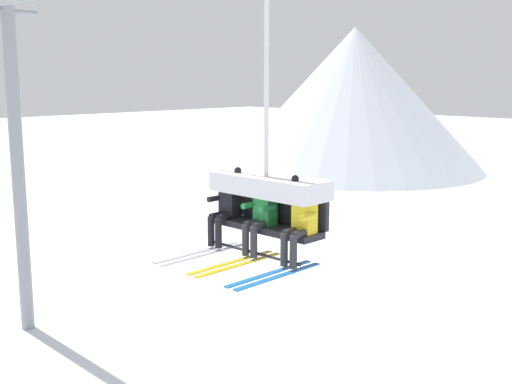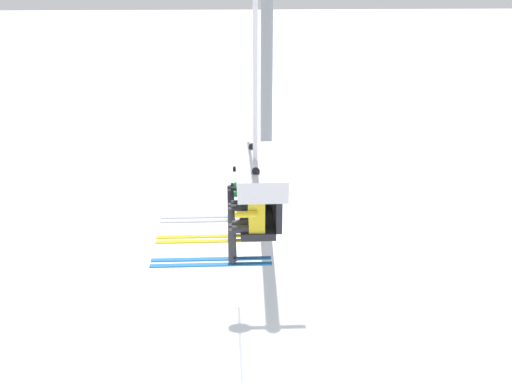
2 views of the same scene
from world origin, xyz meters
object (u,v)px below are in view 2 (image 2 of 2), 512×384
at_px(lift_tower_near, 266,87).
at_px(skier_green, 245,198).
at_px(skier_black, 244,179).
at_px(chairlift_chair, 260,176).
at_px(skier_yellow, 248,217).

height_order(lift_tower_near, skier_green, lift_tower_near).
bearing_deg(skier_black, chairlift_chair, 15.17).
relative_size(chairlift_chair, skier_green, 2.58).
bearing_deg(skier_green, skier_yellow, 0.50).
distance_m(lift_tower_near, skier_black, 9.36).
height_order(skier_green, skier_yellow, skier_yellow).
distance_m(skier_black, skier_yellow, 1.57).
distance_m(chairlift_chair, skier_yellow, 0.88).
bearing_deg(chairlift_chair, lift_tower_near, 175.97).
height_order(skier_black, skier_green, skier_black).
bearing_deg(lift_tower_near, skier_yellow, -4.86).
bearing_deg(skier_black, skier_green, -0.50).
xyz_separation_m(skier_green, skier_yellow, (0.79, 0.01, 0.02)).
bearing_deg(skier_green, lift_tower_near, 174.73).
relative_size(skier_black, skier_yellow, 1.00).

